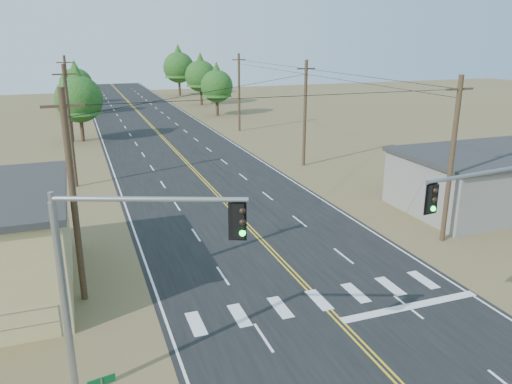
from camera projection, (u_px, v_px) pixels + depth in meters
name	position (u px, v px, depth m)	size (l,w,h in m)	color
road	(204.00, 181.00, 43.51)	(15.00, 200.00, 0.02)	black
building_right	(503.00, 180.00, 36.58)	(15.00, 8.00, 4.00)	gray
utility_pole_left_near	(73.00, 197.00, 22.41)	(1.80, 0.30, 10.00)	#4C3826
utility_pole_left_mid	(70.00, 126.00, 40.34)	(1.80, 0.30, 10.00)	#4C3826
utility_pole_left_far	(69.00, 98.00, 58.28)	(1.80, 0.30, 10.00)	#4C3826
utility_pole_right_near	(452.00, 160.00, 29.28)	(1.80, 0.30, 10.00)	#4C3826
utility_pole_right_mid	(305.00, 113.00, 47.21)	(1.80, 0.30, 10.00)	#4C3826
utility_pole_right_far	(239.00, 92.00, 65.15)	(1.80, 0.30, 10.00)	#4C3826
signal_mast_left	(115.00, 266.00, 15.84)	(5.77, 2.47, 7.50)	gray
signal_mast_right	(503.00, 217.00, 20.52)	(6.49, 1.11, 7.19)	gray
tree_left_near	(78.00, 94.00, 58.25)	(5.48, 5.48, 9.13)	#3F2D1E
tree_left_mid	(76.00, 81.00, 79.39)	(5.15, 5.15, 8.59)	#3F2D1E
tree_left_far	(77.00, 81.00, 92.61)	(4.03, 4.03, 6.72)	#3F2D1E
tree_right_near	(217.00, 83.00, 77.92)	(5.03, 5.03, 8.38)	#3F2D1E
tree_right_mid	(201.00, 73.00, 90.18)	(5.66, 5.66, 9.43)	#3F2D1E
tree_right_far	(178.00, 64.00, 104.30)	(6.39, 6.39, 10.65)	#3F2D1E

